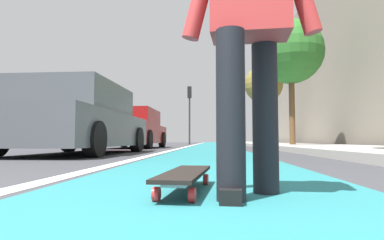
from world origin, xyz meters
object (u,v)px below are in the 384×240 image
object	(u,v)px
skateboard	(185,175)
street_tree_mid	(291,52)
skater_person	(249,15)
parked_car_mid	(135,129)
traffic_light	(190,104)
parked_car_near	(79,121)
street_tree_far	(264,85)

from	to	relation	value
skateboard	street_tree_mid	size ratio (longest dim) A/B	0.17
street_tree_mid	skater_person	bearing A→B (deg)	165.16
parked_car_mid	street_tree_mid	bearing A→B (deg)	-88.32
parked_car_mid	traffic_light	world-z (taller)	traffic_light
parked_car_near	parked_car_mid	size ratio (longest dim) A/B	1.00
parked_car_mid	street_tree_mid	world-z (taller)	street_tree_mid
parked_car_near	street_tree_far	world-z (taller)	street_tree_far
skateboard	parked_car_mid	xyz separation A→B (m)	(10.51, 2.85, 0.62)
parked_car_mid	parked_car_near	bearing A→B (deg)	-178.42
parked_car_near	parked_car_mid	distance (m)	5.62
street_tree_mid	parked_car_near	bearing A→B (deg)	134.45
street_tree_far	traffic_light	bearing A→B (deg)	54.27
skater_person	traffic_light	xyz separation A→B (m)	(20.76, 1.76, 1.89)
skater_person	traffic_light	size ratio (longest dim) A/B	0.40
skateboard	parked_car_near	size ratio (longest dim) A/B	0.19
parked_car_near	traffic_light	distance (m)	15.91
skateboard	traffic_light	size ratio (longest dim) A/B	0.21
skater_person	street_tree_far	bearing A→B (deg)	-9.36
skater_person	traffic_light	world-z (taller)	traffic_light
parked_car_mid	traffic_light	bearing A→B (deg)	-8.07
street_tree_mid	skateboard	bearing A→B (deg)	163.25
skateboard	street_tree_far	distance (m)	17.91
skater_person	street_tree_mid	world-z (taller)	street_tree_mid
skateboard	skater_person	world-z (taller)	skater_person
street_tree_far	parked_car_near	bearing A→B (deg)	154.50
street_tree_far	parked_car_mid	bearing A→B (deg)	138.14
parked_car_mid	skater_person	bearing A→B (deg)	-163.33
traffic_light	street_tree_far	size ratio (longest dim) A/B	0.86
parked_car_near	street_tree_mid	distance (m)	8.81
skateboard	street_tree_far	bearing A→B (deg)	-10.55
traffic_light	parked_car_mid	bearing A→B (deg)	171.93
traffic_light	skateboard	bearing A→B (deg)	-176.07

